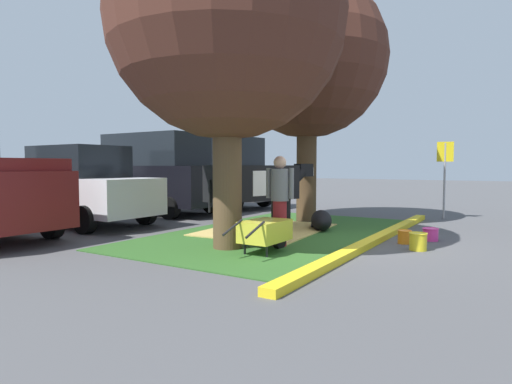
{
  "coord_description": "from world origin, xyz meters",
  "views": [
    {
      "loc": [
        -8.14,
        -3.01,
        1.53
      ],
      "look_at": [
        0.54,
        2.37,
        0.9
      ],
      "focal_mm": 30.39,
      "sensor_mm": 36.0,
      "label": 1
    }
  ],
  "objects_px": {
    "cow_holstein": "(257,183)",
    "wheelbarrow": "(266,231)",
    "person_handler": "(280,198)",
    "bucket_yellow": "(418,241)",
    "shade_tree_left": "(227,21)",
    "shade_tree_right": "(307,59)",
    "calf_lying": "(321,220)",
    "bucket_pink": "(430,234)",
    "suv_black": "(156,174)",
    "suv_dark_grey": "(216,172)",
    "parking_sign": "(445,165)",
    "hatchback_white": "(80,187)",
    "bucket_orange": "(404,237)"
  },
  "relations": [
    {
      "from": "shade_tree_right",
      "to": "bucket_orange",
      "type": "distance_m",
      "value": 5.59
    },
    {
      "from": "hatchback_white",
      "to": "shade_tree_left",
      "type": "bearing_deg",
      "value": -97.28
    },
    {
      "from": "hatchback_white",
      "to": "suv_dark_grey",
      "type": "bearing_deg",
      "value": -0.51
    },
    {
      "from": "calf_lying",
      "to": "person_handler",
      "type": "distance_m",
      "value": 2.46
    },
    {
      "from": "parking_sign",
      "to": "suv_dark_grey",
      "type": "bearing_deg",
      "value": 93.52
    },
    {
      "from": "person_handler",
      "to": "bucket_yellow",
      "type": "xyz_separation_m",
      "value": [
        1.03,
        -2.27,
        -0.75
      ]
    },
    {
      "from": "wheelbarrow",
      "to": "parking_sign",
      "type": "distance_m",
      "value": 7.19
    },
    {
      "from": "shade_tree_left",
      "to": "cow_holstein",
      "type": "xyz_separation_m",
      "value": [
        2.1,
        0.67,
        -2.98
      ]
    },
    {
      "from": "shade_tree_right",
      "to": "hatchback_white",
      "type": "xyz_separation_m",
      "value": [
        -3.63,
        4.69,
        -3.37
      ]
    },
    {
      "from": "parking_sign",
      "to": "suv_dark_grey",
      "type": "height_order",
      "value": "suv_dark_grey"
    },
    {
      "from": "person_handler",
      "to": "bucket_yellow",
      "type": "bearing_deg",
      "value": -65.68
    },
    {
      "from": "bucket_pink",
      "to": "suv_black",
      "type": "height_order",
      "value": "suv_black"
    },
    {
      "from": "shade_tree_right",
      "to": "suv_dark_grey",
      "type": "xyz_separation_m",
      "value": [
        2.1,
        4.64,
        -3.08
      ]
    },
    {
      "from": "wheelbarrow",
      "to": "bucket_yellow",
      "type": "distance_m",
      "value": 2.77
    },
    {
      "from": "cow_holstein",
      "to": "wheelbarrow",
      "type": "relative_size",
      "value": 1.9
    },
    {
      "from": "bucket_yellow",
      "to": "bucket_pink",
      "type": "height_order",
      "value": "bucket_yellow"
    },
    {
      "from": "wheelbarrow",
      "to": "suv_black",
      "type": "height_order",
      "value": "suv_black"
    },
    {
      "from": "bucket_pink",
      "to": "hatchback_white",
      "type": "distance_m",
      "value": 8.47
    },
    {
      "from": "calf_lying",
      "to": "bucket_pink",
      "type": "height_order",
      "value": "calf_lying"
    },
    {
      "from": "parking_sign",
      "to": "bucket_pink",
      "type": "relative_size",
      "value": 6.75
    },
    {
      "from": "calf_lying",
      "to": "suv_black",
      "type": "xyz_separation_m",
      "value": [
        0.61,
        5.94,
        1.03
      ]
    },
    {
      "from": "shade_tree_right",
      "to": "suv_black",
      "type": "distance_m",
      "value": 5.87
    },
    {
      "from": "person_handler",
      "to": "bucket_orange",
      "type": "relative_size",
      "value": 6.1
    },
    {
      "from": "cow_holstein",
      "to": "calf_lying",
      "type": "height_order",
      "value": "cow_holstein"
    },
    {
      "from": "shade_tree_left",
      "to": "shade_tree_right",
      "type": "height_order",
      "value": "shade_tree_right"
    },
    {
      "from": "shade_tree_right",
      "to": "bucket_yellow",
      "type": "bearing_deg",
      "value": -127.09
    },
    {
      "from": "parking_sign",
      "to": "calf_lying",
      "type": "bearing_deg",
      "value": 151.21
    },
    {
      "from": "person_handler",
      "to": "bucket_pink",
      "type": "xyz_separation_m",
      "value": [
        2.22,
        -2.28,
        -0.78
      ]
    },
    {
      "from": "shade_tree_left",
      "to": "suv_black",
      "type": "relative_size",
      "value": 1.35
    },
    {
      "from": "bucket_orange",
      "to": "suv_dark_grey",
      "type": "height_order",
      "value": "suv_dark_grey"
    },
    {
      "from": "bucket_yellow",
      "to": "person_handler",
      "type": "bearing_deg",
      "value": 114.32
    },
    {
      "from": "cow_holstein",
      "to": "bucket_pink",
      "type": "height_order",
      "value": "cow_holstein"
    },
    {
      "from": "shade_tree_right",
      "to": "cow_holstein",
      "type": "xyz_separation_m",
      "value": [
        -2.18,
        0.23,
        -3.24
      ]
    },
    {
      "from": "shade_tree_left",
      "to": "suv_dark_grey",
      "type": "bearing_deg",
      "value": 38.5
    },
    {
      "from": "shade_tree_left",
      "to": "calf_lying",
      "type": "xyz_separation_m",
      "value": [
        3.02,
        -0.55,
        -3.86
      ]
    },
    {
      "from": "bucket_orange",
      "to": "hatchback_white",
      "type": "bearing_deg",
      "value": 101.67
    },
    {
      "from": "person_handler",
      "to": "suv_dark_grey",
      "type": "bearing_deg",
      "value": 45.4
    },
    {
      "from": "shade_tree_left",
      "to": "person_handler",
      "type": "height_order",
      "value": "shade_tree_left"
    },
    {
      "from": "shade_tree_left",
      "to": "bucket_pink",
      "type": "bearing_deg",
      "value": -46.16
    },
    {
      "from": "shade_tree_left",
      "to": "cow_holstein",
      "type": "height_order",
      "value": "shade_tree_left"
    },
    {
      "from": "shade_tree_left",
      "to": "calf_lying",
      "type": "height_order",
      "value": "shade_tree_left"
    },
    {
      "from": "wheelbarrow",
      "to": "bucket_yellow",
      "type": "xyz_separation_m",
      "value": [
        1.68,
        -2.19,
        -0.22
      ]
    },
    {
      "from": "calf_lying",
      "to": "bucket_yellow",
      "type": "xyz_separation_m",
      "value": [
        -1.33,
        -2.45,
        -0.07
      ]
    },
    {
      "from": "person_handler",
      "to": "parking_sign",
      "type": "xyz_separation_m",
      "value": [
        6.2,
        -1.94,
        0.63
      ]
    },
    {
      "from": "bucket_yellow",
      "to": "bucket_pink",
      "type": "distance_m",
      "value": 1.19
    },
    {
      "from": "parking_sign",
      "to": "person_handler",
      "type": "bearing_deg",
      "value": 162.64
    },
    {
      "from": "shade_tree_left",
      "to": "suv_black",
      "type": "height_order",
      "value": "shade_tree_left"
    },
    {
      "from": "shade_tree_right",
      "to": "hatchback_white",
      "type": "height_order",
      "value": "shade_tree_right"
    },
    {
      "from": "bucket_yellow",
      "to": "bucket_orange",
      "type": "distance_m",
      "value": 0.68
    },
    {
      "from": "shade_tree_left",
      "to": "wheelbarrow",
      "type": "bearing_deg",
      "value": -89.32
    }
  ]
}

